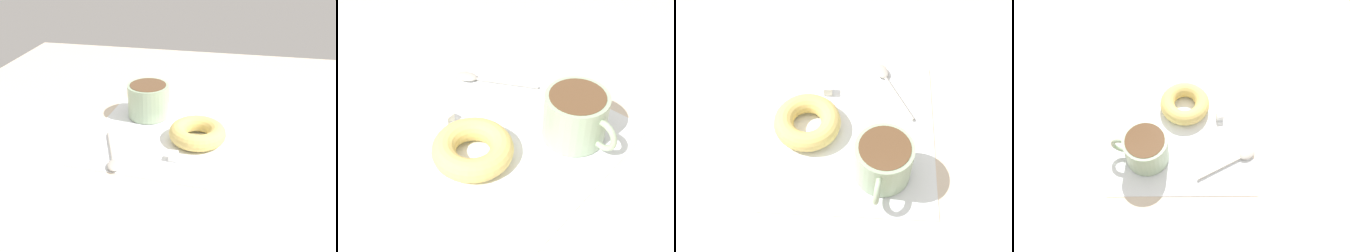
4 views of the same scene
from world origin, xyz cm
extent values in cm
cube|color=beige|center=(0.00, 0.00, -1.00)|extent=(120.00, 120.00, 2.00)
cube|color=white|center=(-1.63, 1.72, 0.15)|extent=(32.88, 32.88, 0.30)
cylinder|color=#9EB793|center=(-7.73, 9.59, 4.00)|extent=(9.25, 9.25, 7.40)
cylinder|color=brown|center=(-7.73, 9.59, 7.50)|extent=(8.05, 8.05, 0.60)
torus|color=#9EB793|center=(-6.62, 14.50, 4.00)|extent=(1.98, 5.12, 5.05)
torus|color=#E5C66B|center=(4.64, 0.61, 2.00)|extent=(11.53, 11.53, 3.39)
ellipsoid|color=#B7B2A8|center=(-8.87, -11.94, 0.75)|extent=(3.65, 4.26, 0.90)
cylinder|color=#B7B2A8|center=(-11.59, -5.81, 0.58)|extent=(5.05, 10.46, 0.56)
cube|color=white|center=(1.21, -7.32, 1.12)|extent=(1.64, 1.64, 1.64)
camera|label=1|loc=(11.75, -64.61, 39.43)|focal=40.00mm
camera|label=2|loc=(38.30, 31.43, 48.86)|focal=50.00mm
camera|label=3|loc=(-1.16, 47.22, 67.17)|focal=50.00mm
camera|label=4|loc=(-39.60, 4.36, 64.59)|focal=35.00mm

